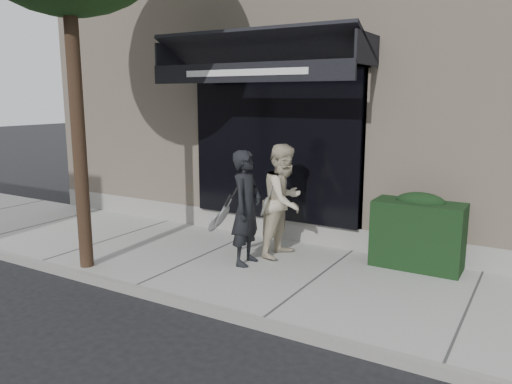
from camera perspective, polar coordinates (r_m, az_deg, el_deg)
The scene contains 7 objects.
ground at distance 7.25m, azimuth 6.85°, elevation -10.62°, with size 80.00×80.00×0.00m, color black.
sidewalk at distance 7.23m, azimuth 6.86°, elevation -10.18°, with size 20.00×3.00×0.12m, color #979792.
curb at distance 5.95m, azimuth 0.58°, elevation -14.79°, with size 20.00×0.10×0.14m, color gray.
building_facade at distance 11.47m, azimuth 17.44°, elevation 10.83°, with size 14.30×8.04×5.64m.
hedge at distance 7.86m, azimuth 18.09°, elevation -4.33°, with size 1.30×0.70×1.14m.
pedestrian_front at distance 7.52m, azimuth -1.14°, elevation -1.85°, with size 0.68×0.81×1.75m.
pedestrian_back at distance 7.93m, azimuth 3.23°, elevation -0.99°, with size 0.73×0.91×1.80m.
Camera 1 is at (2.69, -6.19, 2.65)m, focal length 35.00 mm.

